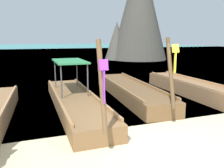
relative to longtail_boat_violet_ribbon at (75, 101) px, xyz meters
The scene contains 6 objects.
ground 3.88m from the longtail_boat_violet_ribbon, 69.33° to the right, with size 120.00×120.00×0.00m, color beige.
sea_water 57.63m from the longtail_boat_violet_ribbon, 88.64° to the left, with size 120.00×120.00×0.00m, color teal.
longtail_boat_violet_ribbon is the anchor object (origin of this frame).
longtail_boat_yellow_ribbon 2.86m from the longtail_boat_violet_ribbon, 18.64° to the left, with size 1.81×7.17×2.66m.
longtail_boat_green_ribbon 5.56m from the longtail_boat_violet_ribbon, ahead, with size 1.15×6.71×2.90m.
karst_rock 22.70m from the longtail_boat_violet_ribbon, 57.94° to the left, with size 7.77×7.03×13.51m.
Camera 1 is at (-2.89, -4.81, 2.61)m, focal length 36.99 mm.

